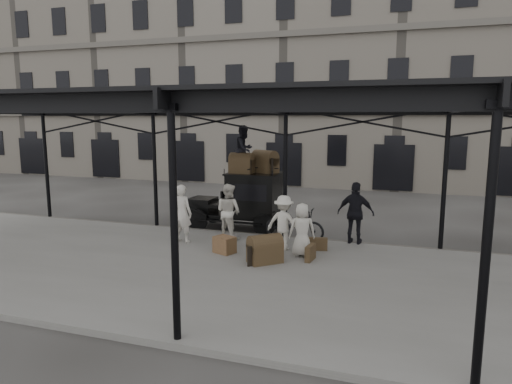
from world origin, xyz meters
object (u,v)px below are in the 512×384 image
(porter_left, at_px, (182,213))
(bicycle, at_px, (294,224))
(taxi, at_px, (246,198))
(porter_official, at_px, (356,213))
(steamer_trunk_roof_near, at_px, (242,165))
(steamer_trunk_platform, at_px, (265,251))

(porter_left, bearing_deg, bicycle, -153.21)
(taxi, height_order, porter_left, taxi)
(porter_official, relative_size, steamer_trunk_roof_near, 2.36)
(porter_left, bearing_deg, porter_official, -158.69)
(steamer_trunk_roof_near, height_order, steamer_trunk_platform, steamer_trunk_roof_near)
(porter_left, xyz_separation_m, steamer_trunk_platform, (3.21, -1.24, -0.62))
(steamer_trunk_roof_near, bearing_deg, taxi, 75.24)
(porter_left, xyz_separation_m, bicycle, (3.43, 1.37, -0.42))
(porter_left, distance_m, bicycle, 3.72)
(porter_left, xyz_separation_m, steamer_trunk_roof_near, (1.16, 2.51, 1.39))
(steamer_trunk_platform, bearing_deg, steamer_trunk_roof_near, 76.21)
(porter_left, distance_m, steamer_trunk_roof_near, 3.10)
(porter_official, height_order, steamer_trunk_platform, porter_official)
(steamer_trunk_platform, bearing_deg, porter_official, 9.81)
(taxi, height_order, bicycle, taxi)
(taxi, bearing_deg, steamer_trunk_roof_near, -108.07)
(taxi, xyz_separation_m, porter_left, (-1.24, -2.76, -0.10))
(bicycle, height_order, steamer_trunk_roof_near, steamer_trunk_roof_near)
(taxi, bearing_deg, porter_official, -15.88)
(porter_official, distance_m, steamer_trunk_roof_near, 4.53)
(steamer_trunk_roof_near, distance_m, steamer_trunk_platform, 4.72)
(porter_left, relative_size, steamer_trunk_roof_near, 2.24)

